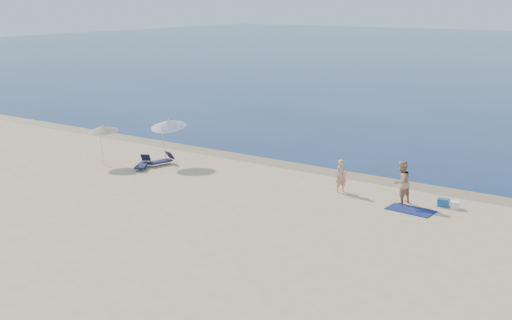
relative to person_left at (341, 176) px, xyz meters
The scene contains 10 objects.
wet_sand_strip 3.41m from the person_left, 117.96° to the left, with size 240.00×1.60×0.00m, color #847254.
person_left is the anchor object (origin of this frame).
person_right 2.93m from the person_left, ahead, with size 0.93×0.73×1.92m, color tan.
beach_towel 3.82m from the person_left, 10.94° to the right, with size 1.96×1.09×0.03m, color #101952.
white_bag 5.21m from the person_left, ahead, with size 0.37×0.32×0.32m, color white.
blue_cooler 4.71m from the person_left, ahead, with size 0.48×0.34×0.34m, color #1B5896.
umbrella_near 10.37m from the person_left, behind, with size 2.18×2.21×2.55m.
umbrella_far 13.38m from the person_left, 169.25° to the right, with size 1.77×1.79×2.22m.
lounger_left 10.85m from the person_left, 169.06° to the right, with size 1.13×1.56×0.66m.
lounger_right 10.36m from the person_left, behind, with size 0.84×1.58×0.66m.
Camera 1 is at (14.39, -9.32, 8.76)m, focal length 45.00 mm.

